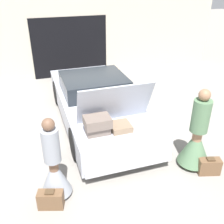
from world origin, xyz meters
name	(u,v)px	position (x,y,z in m)	size (l,w,h in m)	color
ground_plane	(97,120)	(0.00, 0.00, 0.00)	(40.00, 40.00, 0.00)	gray
garage_wall_back	(69,39)	(0.00, 3.82, 1.39)	(12.00, 0.14, 2.80)	beige
car	(97,102)	(0.00, 0.00, 0.55)	(1.90, 4.74, 1.66)	#B2B7C6
person_left	(54,170)	(-1.41, -2.38, 0.57)	(0.56, 0.56, 1.58)	brown
person_right	(196,140)	(1.41, -2.41, 0.61)	(0.66, 0.66, 1.71)	#997051
suitcase_beside_left_person	(51,200)	(-1.54, -2.65, 0.17)	(0.47, 0.31, 0.36)	brown
suitcase_beside_right_person	(209,166)	(1.55, -2.76, 0.17)	(0.47, 0.31, 0.37)	brown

